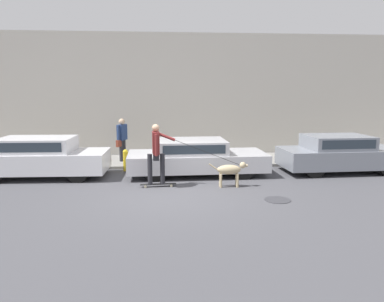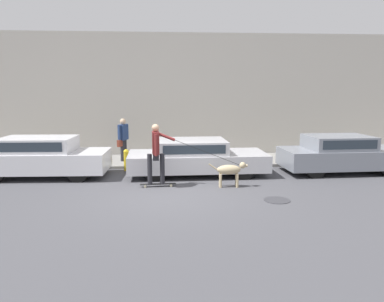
% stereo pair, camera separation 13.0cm
% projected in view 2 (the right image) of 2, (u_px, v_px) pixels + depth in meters
% --- Properties ---
extents(ground_plane, '(36.00, 36.00, 0.00)m').
position_uv_depth(ground_plane, '(171.00, 195.00, 9.84)').
color(ground_plane, '#47474C').
extents(back_wall, '(32.00, 0.30, 5.00)m').
position_uv_depth(back_wall, '(168.00, 96.00, 15.33)').
color(back_wall, '#ADA89E').
rests_on(back_wall, ground_plane).
extents(sidewalk_curb, '(30.00, 2.48, 0.10)m').
position_uv_depth(sidewalk_curb, '(169.00, 161.00, 14.34)').
color(sidewalk_curb, gray).
rests_on(sidewalk_curb, ground_plane).
extents(parked_car_0, '(4.03, 1.81, 1.26)m').
position_uv_depth(parked_car_0, '(42.00, 157.00, 11.76)').
color(parked_car_0, black).
rests_on(parked_car_0, ground_plane).
extents(parked_car_1, '(4.46, 1.94, 1.14)m').
position_uv_depth(parked_car_1, '(196.00, 157.00, 12.11)').
color(parked_car_1, black).
rests_on(parked_car_1, ground_plane).
extents(parked_car_2, '(4.03, 1.84, 1.24)m').
position_uv_depth(parked_car_2, '(341.00, 154.00, 12.45)').
color(parked_car_2, black).
rests_on(parked_car_2, ground_plane).
extents(dog, '(1.11, 0.30, 0.72)m').
position_uv_depth(dog, '(230.00, 170.00, 10.56)').
color(dog, tan).
rests_on(dog, ground_plane).
extents(skateboarder, '(2.90, 0.55, 1.79)m').
position_uv_depth(skateboarder, '(156.00, 151.00, 10.48)').
color(skateboarder, beige).
rests_on(skateboarder, ground_plane).
extents(pedestrian_with_bag, '(0.38, 0.68, 1.58)m').
position_uv_depth(pedestrian_with_bag, '(123.00, 138.00, 13.90)').
color(pedestrian_with_bag, '#28282D').
rests_on(pedestrian_with_bag, sidewalk_curb).
extents(manhole_cover, '(0.65, 0.65, 0.01)m').
position_uv_depth(manhole_cover, '(277.00, 200.00, 9.32)').
color(manhole_cover, '#38383D').
rests_on(manhole_cover, ground_plane).
extents(fire_hydrant, '(0.18, 0.18, 0.74)m').
position_uv_depth(fire_hydrant, '(126.00, 159.00, 12.71)').
color(fire_hydrant, gold).
rests_on(fire_hydrant, ground_plane).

